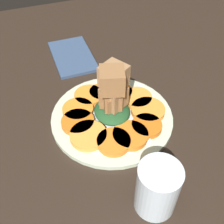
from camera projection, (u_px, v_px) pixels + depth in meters
The scene contains 17 objects.
table_slab at pixel (112, 122), 61.39cm from camera, with size 120.00×120.00×2.00cm, color black.
plate at pixel (112, 117), 60.30cm from camera, with size 25.96×25.96×1.05cm.
carrot_slice_0 at pixel (78, 122), 57.77cm from camera, with size 6.80×6.80×1.22cm, color orange.
carrot_slice_1 at pixel (88, 135), 55.21cm from camera, with size 7.37×7.37×1.22cm, color #F9953A.
carrot_slice_2 at pixel (114, 142), 54.10cm from camera, with size 6.61×6.61×1.22cm, color orange.
carrot_slice_3 at pixel (130, 135), 55.23cm from camera, with size 7.08×7.08×1.22cm, color orange.
carrot_slice_4 at pixel (147, 126), 56.94cm from camera, with size 6.21×6.21×1.22cm, color orange.
carrot_slice_5 at pixel (148, 110), 60.07cm from camera, with size 7.28×7.28×1.22cm, color orange.
carrot_slice_6 at pixel (137, 98), 62.69cm from camera, with size 6.56×6.56×1.22cm, color orange.
carrot_slice_7 at pixel (120, 92), 64.09cm from camera, with size 5.60×5.60×1.22cm, color orange.
carrot_slice_8 at pixel (102, 93), 64.01cm from camera, with size 5.56×5.56×1.22cm, color orange.
carrot_slice_9 at pixel (89, 96), 63.24cm from camera, with size 6.57×6.57×1.22cm, color orange.
carrot_slice_10 at pixel (78, 110), 60.16cm from camera, with size 6.61×6.61×1.22cm, color orange.
center_pile at pixel (112, 95), 56.35cm from camera, with size 8.51×7.68×11.92cm.
fork at pixel (142, 112), 60.19cm from camera, with size 17.38×7.77×0.40cm.
water_glass at pixel (155, 189), 43.59cm from camera, with size 6.83×6.83×9.77cm.
napkin at pixel (73, 56), 76.33cm from camera, with size 16.99×10.19×0.80cm.
Camera 1 is at (-38.74, 14.12, 46.53)cm, focal length 45.00 mm.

